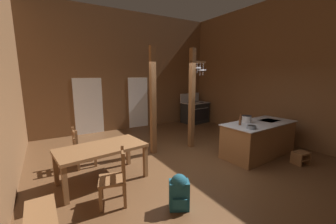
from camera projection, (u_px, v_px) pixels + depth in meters
name	position (u px, v px, depth m)	size (l,w,h in m)	color
ground_plane	(190.00, 165.00, 5.15)	(7.92, 8.92, 0.10)	brown
wall_back	(128.00, 72.00, 8.22)	(7.92, 0.14, 4.57)	brown
wall_right	(283.00, 71.00, 6.57)	(0.14, 8.92, 4.57)	brown
glazed_door_back_left	(89.00, 106.00, 7.57)	(1.00, 0.01, 2.05)	white
glazed_panel_back_right	(138.00, 103.00, 8.56)	(0.84, 0.01, 2.05)	white
kitchen_island	(258.00, 139.00, 5.60)	(2.21, 1.08, 0.91)	brown
stove_range	(195.00, 112.00, 9.44)	(1.22, 0.92, 1.32)	black
support_post_with_pot_rack	(193.00, 96.00, 6.07)	(0.59, 0.23, 2.92)	brown
support_post_center	(153.00, 101.00, 5.57)	(0.14, 0.14, 2.92)	brown
step_stool	(301.00, 157.00, 5.07)	(0.40, 0.33, 0.30)	brown
dining_table	(102.00, 151.00, 4.18)	(1.80, 1.12, 0.74)	brown
ladderback_chair_near_window	(115.00, 178.00, 3.48)	(0.54, 0.54, 0.95)	brown
ladderback_chair_by_post	(82.00, 148.00, 4.88)	(0.46, 0.46, 0.95)	brown
backpack	(179.00, 191.00, 3.34)	(0.39, 0.38, 0.60)	#194756
stockpot_on_counter	(247.00, 119.00, 5.53)	(0.32, 0.25, 0.19)	#A8AAB2
mixing_bowl_on_counter	(251.00, 127.00, 4.90)	(0.22, 0.22, 0.08)	slate
bottle_tall_on_counter	(240.00, 121.00, 5.22)	(0.06, 0.06, 0.28)	#56331E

